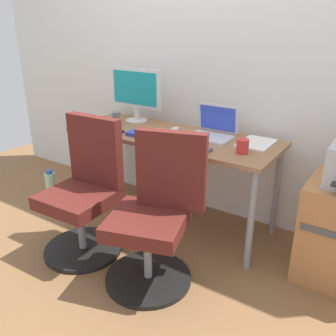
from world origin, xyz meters
name	(u,v)px	position (x,y,z in m)	size (l,w,h in m)	color
ground_plane	(171,219)	(0.00, 0.00, 0.00)	(5.28, 5.28, 0.00)	brown
back_wall	(199,51)	(0.00, 0.38, 1.30)	(4.40, 0.04, 2.60)	white
desk	(172,143)	(0.00, 0.00, 0.66)	(1.61, 0.60, 0.73)	#996B47
office_chair_left	(85,194)	(-0.28, -0.65, 0.42)	(0.54, 0.54, 0.94)	black
office_chair_right	(155,218)	(0.30, -0.65, 0.42)	(0.55, 0.55, 0.94)	black
water_bottle_on_floor	(51,187)	(-1.05, -0.33, 0.15)	(0.09, 0.09, 0.31)	#A5D8B2
desktop_monitor	(136,91)	(-0.45, 0.16, 0.98)	(0.48, 0.18, 0.43)	silver
open_laptop	(213,130)	(0.29, 0.11, 0.78)	(0.31, 0.25, 0.23)	silver
keyboard_by_monitor	(102,130)	(-0.49, -0.22, 0.74)	(0.34, 0.12, 0.02)	#2D2D2D
keyboard_by_laptop	(186,147)	(0.25, -0.22, 0.74)	(0.34, 0.12, 0.02)	#515156
mouse_by_monitor	(155,140)	(0.01, -0.23, 0.75)	(0.06, 0.10, 0.03)	#2D2D2D
mouse_by_laptop	(175,129)	(-0.02, 0.08, 0.75)	(0.06, 0.10, 0.03)	silver
coffee_mug	(242,146)	(0.60, -0.10, 0.78)	(0.08, 0.08, 0.09)	red
pen_cup	(116,118)	(-0.52, -0.02, 0.78)	(0.07, 0.07, 0.10)	slate
notebook	(143,134)	(-0.16, -0.14, 0.74)	(0.21, 0.15, 0.03)	blue
paper_pile	(256,143)	(0.61, 0.13, 0.74)	(0.21, 0.30, 0.01)	white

